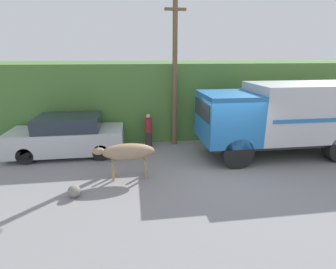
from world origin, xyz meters
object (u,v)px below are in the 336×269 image
Objects in this scene: utility_pole at (175,69)px; roadside_rock at (74,191)px; parked_suv at (68,136)px; brown_cow at (127,152)px; cargo_truck at (286,115)px; pedestrian_on_hill at (148,129)px.

roadside_rock is (-3.76, -4.38, -3.27)m from utility_pole.
parked_suv is 3.79m from roadside_rock.
utility_pole is at bearing 49.38° from roadside_rock.
brown_cow is at bearing 33.59° from roadside_rock.
cargo_truck is 3.30× the size of brown_cow.
utility_pole reaches higher than pedestrian_on_hill.
utility_pole reaches higher than cargo_truck.
cargo_truck is 9.04m from parked_suv.
brown_cow is 0.31× the size of utility_pole.
utility_pole is 6.64m from roadside_rock.
parked_suv is 3.46m from pedestrian_on_hill.
cargo_truck is at bearing -172.25° from pedestrian_on_hill.
brown_cow is 0.45× the size of parked_suv.
brown_cow reaches higher than roadside_rock.
utility_pole is (4.65, 0.75, 2.65)m from parked_suv.
roadside_rock is at bearing -130.62° from utility_pole.
cargo_truck reaches higher than pedestrian_on_hill.
cargo_truck is 5.02m from utility_pole.
pedestrian_on_hill is at bearing 160.03° from cargo_truck.
brown_cow is at bearing 99.51° from pedestrian_on_hill.
brown_cow is (-6.41, -1.28, -0.79)m from cargo_truck.
parked_suv is (-8.90, 1.30, -0.91)m from cargo_truck.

